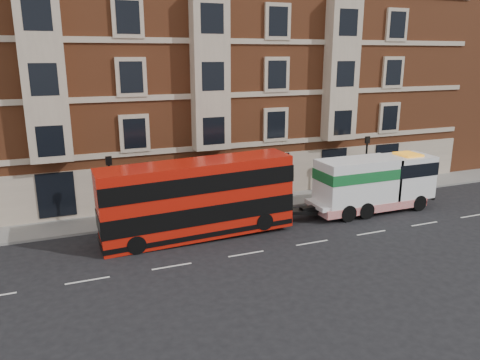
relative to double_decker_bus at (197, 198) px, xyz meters
name	(u,v)px	position (x,y,z in m)	size (l,w,h in m)	color
ground	(246,254)	(1.63, -3.30, -2.34)	(120.00, 120.00, 0.00)	black
sidewalk	(203,210)	(1.63, 4.20, -2.27)	(90.00, 3.00, 0.15)	slate
victorian_terrace	(177,56)	(2.13, 11.70, 7.72)	(45.00, 12.00, 20.40)	brown
lamp_post_west	(111,187)	(-4.37, 2.90, 0.33)	(0.35, 0.15, 4.35)	black
lamp_post_east	(366,161)	(13.63, 2.90, 0.33)	(0.35, 0.15, 4.35)	black
double_decker_bus	(197,198)	(0.00, 0.00, 0.00)	(10.93, 2.51, 4.42)	red
tow_truck	(372,183)	(12.06, 0.00, -0.41)	(8.75, 2.59, 3.65)	white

